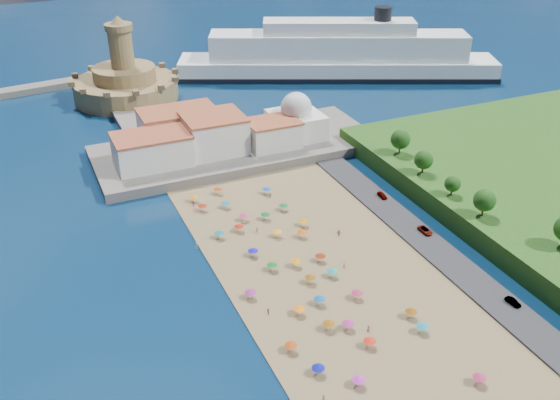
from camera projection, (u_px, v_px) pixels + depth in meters
name	position (u px, v px, depth m)	size (l,w,h in m)	color
ground	(309.00, 284.00, 139.30)	(700.00, 700.00, 0.00)	#071938
terrace	(237.00, 148.00, 200.58)	(90.00, 36.00, 3.00)	#59544C
jetty	(144.00, 122.00, 220.99)	(18.00, 70.00, 2.40)	#59544C
waterfront_buildings	(196.00, 136.00, 193.41)	(57.00, 29.00, 11.00)	silver
domed_building	(296.00, 119.00, 202.44)	(16.00, 16.00, 15.00)	silver
fortress	(125.00, 83.00, 242.37)	(40.00, 40.00, 32.40)	olive
cruise_ship	(338.00, 57.00, 265.98)	(132.67, 73.42, 29.72)	black
beach_parasols	(326.00, 304.00, 129.83)	(31.07, 117.17, 2.20)	gray
beachgoers	(299.00, 281.00, 138.46)	(35.80, 96.65, 1.84)	tan
parked_cars	(459.00, 258.00, 145.97)	(2.13, 76.83, 1.31)	gray
hillside_trees	(506.00, 210.00, 148.06)	(16.76, 106.80, 7.86)	#382314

